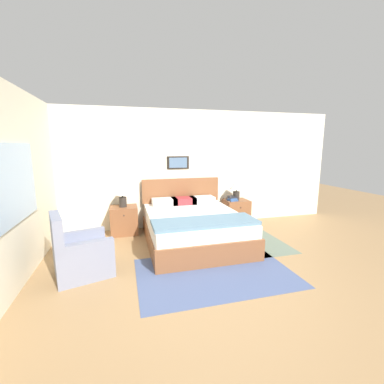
{
  "coord_description": "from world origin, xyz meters",
  "views": [
    {
      "loc": [
        -1.25,
        -2.92,
        1.81
      ],
      "look_at": [
        -0.06,
        1.48,
        0.99
      ],
      "focal_mm": 24.0,
      "sensor_mm": 36.0,
      "label": 1
    }
  ],
  "objects_px": {
    "armchair": "(80,255)",
    "nightstand_near_window": "(124,220)",
    "bed": "(193,226)",
    "table_lamp_near_window": "(122,192)",
    "table_lamp_by_door": "(236,187)",
    "nightstand_by_door": "(236,212)"
  },
  "relations": [
    {
      "from": "nightstand_by_door",
      "to": "table_lamp_by_door",
      "type": "relative_size",
      "value": 1.27
    },
    {
      "from": "table_lamp_by_door",
      "to": "nightstand_near_window",
      "type": "bearing_deg",
      "value": 179.67
    },
    {
      "from": "armchair",
      "to": "table_lamp_near_window",
      "type": "height_order",
      "value": "table_lamp_near_window"
    },
    {
      "from": "nightstand_by_door",
      "to": "table_lamp_near_window",
      "type": "relative_size",
      "value": 1.27
    },
    {
      "from": "nightstand_near_window",
      "to": "nightstand_by_door",
      "type": "bearing_deg",
      "value": 0.0
    },
    {
      "from": "nightstand_near_window",
      "to": "table_lamp_by_door",
      "type": "distance_m",
      "value": 2.58
    },
    {
      "from": "table_lamp_near_window",
      "to": "table_lamp_by_door",
      "type": "distance_m",
      "value": 2.52
    },
    {
      "from": "nightstand_near_window",
      "to": "bed",
      "type": "bearing_deg",
      "value": -33.36
    },
    {
      "from": "table_lamp_by_door",
      "to": "table_lamp_near_window",
      "type": "bearing_deg",
      "value": 180.0
    },
    {
      "from": "nightstand_near_window",
      "to": "table_lamp_near_window",
      "type": "height_order",
      "value": "table_lamp_near_window"
    },
    {
      "from": "bed",
      "to": "table_lamp_by_door",
      "type": "height_order",
      "value": "bed"
    },
    {
      "from": "armchair",
      "to": "table_lamp_by_door",
      "type": "distance_m",
      "value": 3.58
    },
    {
      "from": "bed",
      "to": "table_lamp_near_window",
      "type": "height_order",
      "value": "bed"
    },
    {
      "from": "bed",
      "to": "nightstand_near_window",
      "type": "distance_m",
      "value": 1.51
    },
    {
      "from": "nightstand_by_door",
      "to": "table_lamp_by_door",
      "type": "bearing_deg",
      "value": -135.92
    },
    {
      "from": "armchair",
      "to": "nightstand_near_window",
      "type": "height_order",
      "value": "armchair"
    },
    {
      "from": "bed",
      "to": "table_lamp_near_window",
      "type": "bearing_deg",
      "value": 147.32
    },
    {
      "from": "armchair",
      "to": "table_lamp_near_window",
      "type": "relative_size",
      "value": 2.0
    },
    {
      "from": "armchair",
      "to": "table_lamp_by_door",
      "type": "relative_size",
      "value": 2.0
    },
    {
      "from": "nightstand_near_window",
      "to": "armchair",
      "type": "bearing_deg",
      "value": -110.62
    },
    {
      "from": "bed",
      "to": "nightstand_near_window",
      "type": "height_order",
      "value": "bed"
    },
    {
      "from": "armchair",
      "to": "bed",
      "type": "bearing_deg",
      "value": 96.95
    }
  ]
}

